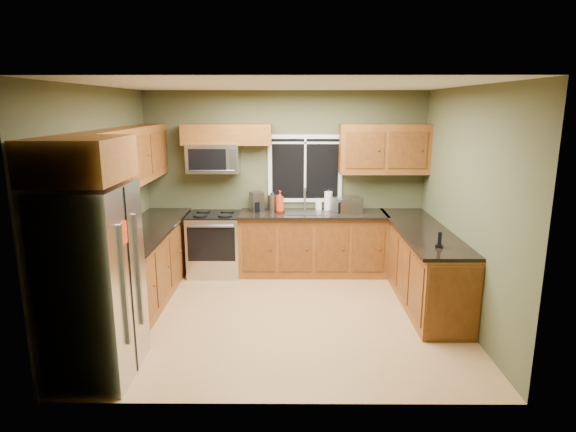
{
  "coord_description": "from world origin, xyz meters",
  "views": [
    {
      "loc": [
        0.08,
        -5.44,
        2.49
      ],
      "look_at": [
        0.05,
        0.35,
        1.15
      ],
      "focal_mm": 30.0,
      "sensor_mm": 36.0,
      "label": 1
    }
  ],
  "objects_px": {
    "microwave": "(213,158)",
    "toaster_oven": "(347,205)",
    "range": "(215,243)",
    "refrigerator": "(92,283)",
    "paper_towel_roll": "(328,201)",
    "coffee_maker": "(257,202)",
    "soap_bottle_a": "(280,202)",
    "soap_bottle_b": "(318,204)",
    "kettle": "(273,201)",
    "cordless_phone": "(440,243)"
  },
  "relations": [
    {
      "from": "paper_towel_roll",
      "to": "toaster_oven",
      "type": "bearing_deg",
      "value": -41.38
    },
    {
      "from": "microwave",
      "to": "soap_bottle_b",
      "type": "relative_size",
      "value": 4.32
    },
    {
      "from": "range",
      "to": "soap_bottle_a",
      "type": "relative_size",
      "value": 2.91
    },
    {
      "from": "coffee_maker",
      "to": "soap_bottle_a",
      "type": "xyz_separation_m",
      "value": [
        0.35,
        -0.08,
        0.03
      ]
    },
    {
      "from": "range",
      "to": "toaster_oven",
      "type": "xyz_separation_m",
      "value": [
        1.96,
        -0.02,
        0.59
      ]
    },
    {
      "from": "range",
      "to": "refrigerator",
      "type": "bearing_deg",
      "value": -103.97
    },
    {
      "from": "kettle",
      "to": "paper_towel_roll",
      "type": "bearing_deg",
      "value": 2.06
    },
    {
      "from": "refrigerator",
      "to": "soap_bottle_b",
      "type": "bearing_deg",
      "value": 53.22
    },
    {
      "from": "refrigerator",
      "to": "soap_bottle_a",
      "type": "height_order",
      "value": "refrigerator"
    },
    {
      "from": "refrigerator",
      "to": "paper_towel_roll",
      "type": "height_order",
      "value": "refrigerator"
    },
    {
      "from": "range",
      "to": "microwave",
      "type": "distance_m",
      "value": 1.27
    },
    {
      "from": "microwave",
      "to": "coffee_maker",
      "type": "bearing_deg",
      "value": -1.08
    },
    {
      "from": "range",
      "to": "paper_towel_roll",
      "type": "distance_m",
      "value": 1.82
    },
    {
      "from": "kettle",
      "to": "soap_bottle_a",
      "type": "distance_m",
      "value": 0.18
    },
    {
      "from": "microwave",
      "to": "kettle",
      "type": "distance_m",
      "value": 1.08
    },
    {
      "from": "range",
      "to": "microwave",
      "type": "height_order",
      "value": "microwave"
    },
    {
      "from": "microwave",
      "to": "toaster_oven",
      "type": "bearing_deg",
      "value": -4.43
    },
    {
      "from": "toaster_oven",
      "to": "coffee_maker",
      "type": "relative_size",
      "value": 1.61
    },
    {
      "from": "toaster_oven",
      "to": "soap_bottle_a",
      "type": "relative_size",
      "value": 1.43
    },
    {
      "from": "toaster_oven",
      "to": "soap_bottle_a",
      "type": "distance_m",
      "value": 0.98
    },
    {
      "from": "soap_bottle_b",
      "to": "cordless_phone",
      "type": "height_order",
      "value": "cordless_phone"
    },
    {
      "from": "range",
      "to": "cordless_phone",
      "type": "distance_m",
      "value": 3.34
    },
    {
      "from": "range",
      "to": "coffee_maker",
      "type": "distance_m",
      "value": 0.88
    },
    {
      "from": "soap_bottle_a",
      "to": "refrigerator",
      "type": "bearing_deg",
      "value": -120.63
    },
    {
      "from": "toaster_oven",
      "to": "coffee_maker",
      "type": "height_order",
      "value": "coffee_maker"
    },
    {
      "from": "kettle",
      "to": "soap_bottle_b",
      "type": "height_order",
      "value": "kettle"
    },
    {
      "from": "microwave",
      "to": "soap_bottle_b",
      "type": "height_order",
      "value": "microwave"
    },
    {
      "from": "toaster_oven",
      "to": "paper_towel_roll",
      "type": "bearing_deg",
      "value": 138.62
    },
    {
      "from": "range",
      "to": "soap_bottle_a",
      "type": "bearing_deg",
      "value": 2.46
    },
    {
      "from": "microwave",
      "to": "toaster_oven",
      "type": "xyz_separation_m",
      "value": [
        1.96,
        -0.15,
        -0.67
      ]
    },
    {
      "from": "microwave",
      "to": "paper_towel_roll",
      "type": "relative_size",
      "value": 2.46
    },
    {
      "from": "cordless_phone",
      "to": "range",
      "type": "bearing_deg",
      "value": 147.91
    },
    {
      "from": "range",
      "to": "soap_bottle_b",
      "type": "bearing_deg",
      "value": 8.43
    },
    {
      "from": "refrigerator",
      "to": "range",
      "type": "xyz_separation_m",
      "value": [
        0.69,
        2.77,
        -0.43
      ]
    },
    {
      "from": "refrigerator",
      "to": "toaster_oven",
      "type": "xyz_separation_m",
      "value": [
        2.65,
        2.75,
        0.16
      ]
    },
    {
      "from": "paper_towel_roll",
      "to": "kettle",
      "type": "bearing_deg",
      "value": -177.94
    },
    {
      "from": "kettle",
      "to": "soap_bottle_b",
      "type": "relative_size",
      "value": 1.69
    },
    {
      "from": "cordless_phone",
      "to": "paper_towel_roll",
      "type": "bearing_deg",
      "value": 119.11
    },
    {
      "from": "toaster_oven",
      "to": "soap_bottle_a",
      "type": "xyz_separation_m",
      "value": [
        -0.98,
        0.06,
        0.04
      ]
    },
    {
      "from": "coffee_maker",
      "to": "soap_bottle_a",
      "type": "height_order",
      "value": "soap_bottle_a"
    },
    {
      "from": "kettle",
      "to": "soap_bottle_b",
      "type": "xyz_separation_m",
      "value": [
        0.69,
        0.05,
        -0.05
      ]
    },
    {
      "from": "paper_towel_roll",
      "to": "soap_bottle_b",
      "type": "xyz_separation_m",
      "value": [
        -0.15,
        0.02,
        -0.05
      ]
    },
    {
      "from": "soap_bottle_a",
      "to": "soap_bottle_b",
      "type": "bearing_deg",
      "value": 18.05
    },
    {
      "from": "soap_bottle_b",
      "to": "cordless_phone",
      "type": "bearing_deg",
      "value": -58.0
    },
    {
      "from": "range",
      "to": "toaster_oven",
      "type": "relative_size",
      "value": 2.03
    },
    {
      "from": "toaster_oven",
      "to": "cordless_phone",
      "type": "bearing_deg",
      "value": -64.29
    },
    {
      "from": "refrigerator",
      "to": "coffee_maker",
      "type": "bearing_deg",
      "value": 65.58
    },
    {
      "from": "range",
      "to": "coffee_maker",
      "type": "relative_size",
      "value": 3.26
    },
    {
      "from": "refrigerator",
      "to": "cordless_phone",
      "type": "relative_size",
      "value": 10.15
    },
    {
      "from": "paper_towel_roll",
      "to": "soap_bottle_b",
      "type": "height_order",
      "value": "paper_towel_roll"
    }
  ]
}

